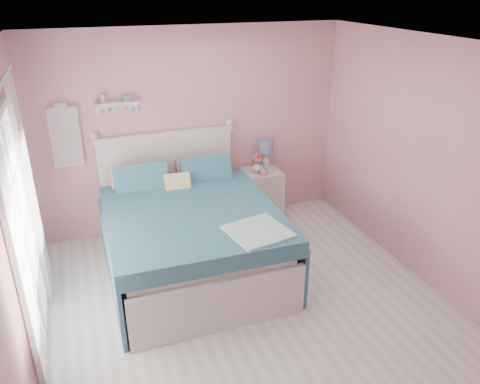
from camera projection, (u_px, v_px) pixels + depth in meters
floor at (256, 318)px, 4.66m from camera, size 4.50×4.50×0.00m
room_shell at (259, 171)px, 4.01m from camera, size 4.50×4.50×4.50m
bed at (190, 236)px, 5.30m from camera, size 1.84×2.32×1.34m
nightstand at (261, 195)px, 6.48m from camera, size 0.50×0.49×0.72m
table_lamp at (266, 148)px, 6.34m from camera, size 0.20×0.20×0.40m
vase at (257, 166)px, 6.26m from camera, size 0.19×0.19×0.16m
teacup at (263, 172)px, 6.20m from camera, size 0.12×0.12×0.08m
roses at (257, 158)px, 6.21m from camera, size 0.14×0.11×0.12m
wall_shelf at (116, 104)px, 5.53m from camera, size 0.50×0.15×0.25m
hanging_dress at (66, 137)px, 5.47m from camera, size 0.34×0.03×0.72m
french_door at (24, 240)px, 3.95m from camera, size 0.04×1.32×2.16m
curtain_near at (23, 276)px, 3.28m from camera, size 0.04×0.40×2.32m
curtain_far at (31, 193)px, 4.55m from camera, size 0.04×0.40×2.32m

